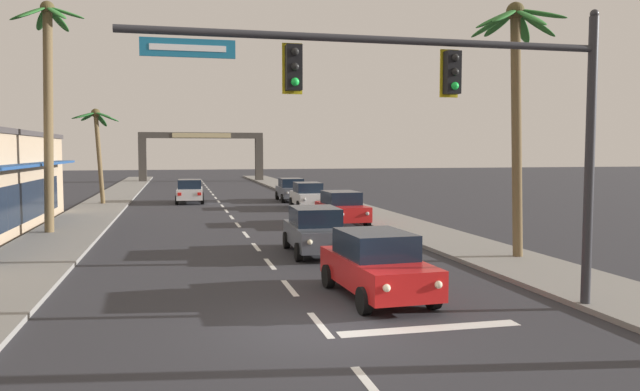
{
  "coord_description": "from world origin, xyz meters",
  "views": [
    {
      "loc": [
        -2.94,
        -12.39,
        3.74
      ],
      "look_at": [
        1.82,
        8.0,
        2.2
      ],
      "focal_mm": 34.43,
      "sensor_mm": 36.0,
      "label": 1
    }
  ],
  "objects": [
    {
      "name": "ground_plane",
      "position": [
        0.0,
        0.0,
        0.0
      ],
      "size": [
        220.0,
        220.0,
        0.0
      ],
      "primitive_type": "plane",
      "color": "#2D2D33"
    },
    {
      "name": "sidewalk_right",
      "position": [
        7.8,
        20.0,
        0.07
      ],
      "size": [
        3.2,
        110.0,
        0.14
      ],
      "primitive_type": "cube",
      "color": "gray",
      "rests_on": "ground"
    },
    {
      "name": "sidewalk_left",
      "position": [
        -7.8,
        20.0,
        0.07
      ],
      "size": [
        3.2,
        110.0,
        0.14
      ],
      "primitive_type": "cube",
      "color": "gray",
      "rests_on": "ground"
    },
    {
      "name": "lane_markings",
      "position": [
        0.4,
        20.92,
        0.0
      ],
      "size": [
        4.28,
        89.32,
        0.01
      ],
      "color": "silver",
      "rests_on": "ground"
    },
    {
      "name": "traffic_signal_mast",
      "position": [
        3.09,
        0.07,
        4.87
      ],
      "size": [
        10.61,
        0.41,
        6.96
      ],
      "color": "#2D2D33",
      "rests_on": "ground"
    },
    {
      "name": "sedan_lead_at_stop_bar",
      "position": [
        1.96,
        2.28,
        0.85
      ],
      "size": [
        2.11,
        4.51,
        1.68
      ],
      "color": "red",
      "rests_on": "ground"
    },
    {
      "name": "sedan_third_in_queue",
      "position": [
        1.92,
        9.13,
        0.85
      ],
      "size": [
        2.05,
        4.49,
        1.68
      ],
      "color": "#4C515B",
      "rests_on": "ground"
    },
    {
      "name": "sedan_oncoming_far",
      "position": [
        -2.06,
        32.29,
        0.85
      ],
      "size": [
        2.07,
        4.5,
        1.68
      ],
      "color": "silver",
      "rests_on": "ground"
    },
    {
      "name": "sedan_parked_nearest_kerb",
      "position": [
        5.29,
        32.25,
        0.85
      ],
      "size": [
        2.01,
        4.48,
        1.68
      ],
      "color": "#4C515B",
      "rests_on": "ground"
    },
    {
      "name": "sedan_parked_mid_kerb",
      "position": [
        5.28,
        26.18,
        0.85
      ],
      "size": [
        2.03,
        4.48,
        1.68
      ],
      "color": "silver",
      "rests_on": "ground"
    },
    {
      "name": "sedan_parked_far_kerb",
      "position": [
        5.13,
        17.36,
        0.85
      ],
      "size": [
        2.02,
        4.48,
        1.68
      ],
      "color": "red",
      "rests_on": "ground"
    },
    {
      "name": "palm_left_second",
      "position": [
        -8.34,
        16.51,
        6.48
      ],
      "size": [
        3.15,
        2.73,
        10.18
      ],
      "color": "brown",
      "rests_on": "ground"
    },
    {
      "name": "palm_left_third",
      "position": [
        -8.17,
        31.46,
        4.88
      ],
      "size": [
        3.18,
        2.71,
        6.56
      ],
      "color": "brown",
      "rests_on": "ground"
    },
    {
      "name": "palm_right_second",
      "position": [
        8.12,
        6.24,
        6.19
      ],
      "size": [
        3.04,
        3.09,
        8.64
      ],
      "color": "brown",
      "rests_on": "ground"
    },
    {
      "name": "town_gateway_arch",
      "position": [
        0.0,
        62.44,
        3.87
      ],
      "size": [
        14.63,
        0.9,
        5.89
      ],
      "color": "#423D38",
      "rests_on": "ground"
    }
  ]
}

